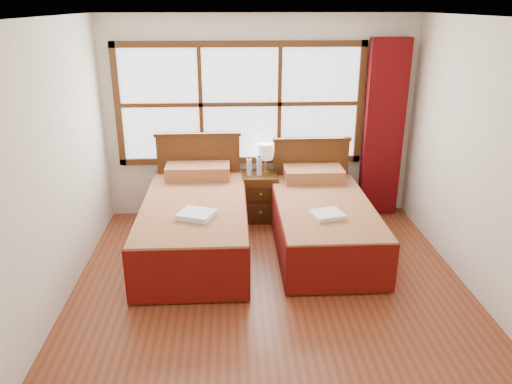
{
  "coord_description": "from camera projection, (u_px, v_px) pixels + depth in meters",
  "views": [
    {
      "loc": [
        -0.37,
        -4.12,
        2.72
      ],
      "look_at": [
        -0.13,
        0.7,
        0.88
      ],
      "focal_mm": 35.0,
      "sensor_mm": 36.0,
      "label": 1
    }
  ],
  "objects": [
    {
      "name": "floor",
      "position": [
        273.0,
        302.0,
        4.83
      ],
      "size": [
        4.5,
        4.5,
        0.0
      ],
      "primitive_type": "plane",
      "color": "brown",
      "rests_on": "ground"
    },
    {
      "name": "ceiling",
      "position": [
        277.0,
        18.0,
        3.9
      ],
      "size": [
        4.5,
        4.5,
        0.0
      ],
      "primitive_type": "plane",
      "rotation": [
        3.14,
        0.0,
        0.0
      ],
      "color": "white",
      "rests_on": "wall_back"
    },
    {
      "name": "wall_back",
      "position": [
        260.0,
        119.0,
        6.46
      ],
      "size": [
        4.0,
        0.0,
        4.0
      ],
      "primitive_type": "plane",
      "rotation": [
        1.57,
        0.0,
        0.0
      ],
      "color": "silver",
      "rests_on": "floor"
    },
    {
      "name": "wall_left",
      "position": [
        42.0,
        179.0,
        4.27
      ],
      "size": [
        0.0,
        4.5,
        4.5
      ],
      "primitive_type": "plane",
      "rotation": [
        1.57,
        0.0,
        1.57
      ],
      "color": "silver",
      "rests_on": "floor"
    },
    {
      "name": "wall_right",
      "position": [
        497.0,
        171.0,
        4.46
      ],
      "size": [
        0.0,
        4.5,
        4.5
      ],
      "primitive_type": "plane",
      "rotation": [
        1.57,
        0.0,
        -1.57
      ],
      "color": "silver",
      "rests_on": "floor"
    },
    {
      "name": "window",
      "position": [
        240.0,
        104.0,
        6.35
      ],
      "size": [
        3.16,
        0.06,
        1.56
      ],
      "color": "white",
      "rests_on": "wall_back"
    },
    {
      "name": "curtain",
      "position": [
        383.0,
        130.0,
        6.46
      ],
      "size": [
        0.5,
        0.16,
        2.3
      ],
      "primitive_type": "cube",
      "color": "#5E090B",
      "rests_on": "wall_back"
    },
    {
      "name": "bed_left",
      "position": [
        196.0,
        220.0,
        5.78
      ],
      "size": [
        1.18,
        2.29,
        1.15
      ],
      "color": "#41230D",
      "rests_on": "floor"
    },
    {
      "name": "bed_right",
      "position": [
        322.0,
        219.0,
        5.86
      ],
      "size": [
        1.09,
        2.12,
        1.07
      ],
      "color": "#41230D",
      "rests_on": "floor"
    },
    {
      "name": "nightstand",
      "position": [
        260.0,
        197.0,
        6.58
      ],
      "size": [
        0.47,
        0.46,
        0.62
      ],
      "color": "#4B2910",
      "rests_on": "floor"
    },
    {
      "name": "towels_left",
      "position": [
        196.0,
        215.0,
        5.2
      ],
      "size": [
        0.44,
        0.41,
        0.05
      ],
      "rotation": [
        0.0,
        0.0,
        -0.38
      ],
      "color": "white",
      "rests_on": "bed_left"
    },
    {
      "name": "towels_right",
      "position": [
        327.0,
        215.0,
        5.32
      ],
      "size": [
        0.37,
        0.34,
        0.05
      ],
      "rotation": [
        0.0,
        0.0,
        0.25
      ],
      "color": "white",
      "rests_on": "bed_right"
    },
    {
      "name": "lamp",
      "position": [
        265.0,
        152.0,
        6.44
      ],
      "size": [
        0.2,
        0.2,
        0.39
      ],
      "color": "gold",
      "rests_on": "nightstand"
    },
    {
      "name": "bottle_near",
      "position": [
        249.0,
        167.0,
        6.4
      ],
      "size": [
        0.07,
        0.07,
        0.25
      ],
      "color": "#AAC4DA",
      "rests_on": "nightstand"
    },
    {
      "name": "bottle_far",
      "position": [
        259.0,
        166.0,
        6.39
      ],
      "size": [
        0.07,
        0.07,
        0.27
      ],
      "color": "#AAC4DA",
      "rests_on": "nightstand"
    }
  ]
}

